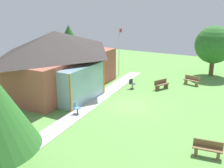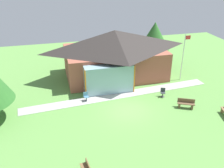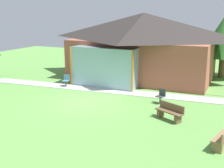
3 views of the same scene
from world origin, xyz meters
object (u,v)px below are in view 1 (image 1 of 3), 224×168
flagpole (119,49)px  patio_chair_west (76,108)px  bench_front_left (208,149)px  tree_far_east (214,45)px  tree_behind_pavilion_right (69,41)px  bench_lawn_far_right (192,81)px  bench_mid_right (161,85)px  patio_chair_lawn_spare (132,84)px  pavilion (56,60)px

flagpole → patio_chair_west: 11.29m
bench_front_left → tree_far_east: bearing=-87.2°
tree_far_east → tree_behind_pavilion_right: bearing=110.8°
flagpole → bench_lawn_far_right: bearing=-88.3°
bench_front_left → bench_lawn_far_right: 13.01m
patio_chair_west → tree_far_east: bearing=146.3°
flagpole → patio_chair_west: bearing=-169.0°
bench_lawn_far_right → patio_chair_west: (-11.05, 5.53, 0.01)m
bench_mid_right → flagpole: bearing=-87.6°
bench_lawn_far_right → tree_behind_pavilion_right: 13.80m
bench_lawn_far_right → patio_chair_lawn_spare: 5.88m
patio_chair_lawn_spare → tree_behind_pavilion_right: (2.67, 8.90, 3.00)m
patio_chair_lawn_spare → tree_behind_pavilion_right: 9.77m
flagpole → tree_behind_pavilion_right: bearing=98.6°
bench_mid_right → bench_front_left: bearing=56.7°
tree_far_east → bench_front_left: bearing=-171.0°
bench_front_left → bench_lawn_far_right: size_ratio=0.99×
flagpole → patio_chair_lawn_spare: (-3.54, -3.11, -2.40)m
bench_mid_right → tree_far_east: tree_far_east is taller
patio_chair_west → bench_lawn_far_right: bearing=142.7°
tree_behind_pavilion_right → pavilion: bearing=-153.1°
bench_front_left → tree_behind_pavilion_right: tree_behind_pavilion_right is taller
pavilion → tree_far_east: size_ratio=2.22×
pavilion → tree_behind_pavilion_right: pavilion is taller
bench_front_left → patio_chair_west: size_ratio=1.79×
bench_front_left → patio_chair_lawn_spare: bearing=-52.8°
bench_mid_right → patio_chair_lawn_spare: 2.67m
flagpole → bench_mid_right: (-2.43, -5.55, -2.42)m
bench_lawn_far_right → tree_far_east: tree_far_east is taller
flagpole → patio_chair_lawn_spare: bearing=-138.7°
bench_front_left → tree_far_east: tree_far_east is taller
flagpole → tree_far_east: 9.84m
tree_behind_pavilion_right → tree_far_east: 15.48m
bench_mid_right → patio_chair_west: size_ratio=1.79×
patio_chair_lawn_spare → tree_behind_pavilion_right: size_ratio=0.17×
pavilion → tree_behind_pavilion_right: bearing=26.9°
flagpole → patio_chair_west: size_ratio=5.90×
patio_chair_west → tree_far_east: tree_far_east is taller
tree_far_east → patio_chair_west: bearing=157.0°
flagpole → tree_behind_pavilion_right: (-0.87, 5.79, 0.60)m
flagpole → bench_lawn_far_right: size_ratio=3.25×
pavilion → tree_far_east: 16.20m
bench_lawn_far_right → patio_chair_west: 12.36m
flagpole → bench_front_left: size_ratio=3.30×
flagpole → bench_mid_right: 6.52m
bench_front_left → tree_far_east: (16.87, 2.68, 2.88)m
patio_chair_lawn_spare → tree_far_east: (8.17, -5.56, 2.86)m
flagpole → bench_front_left: 16.87m
pavilion → bench_mid_right: bearing=-62.3°
bench_lawn_far_right → bench_mid_right: size_ratio=1.01×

